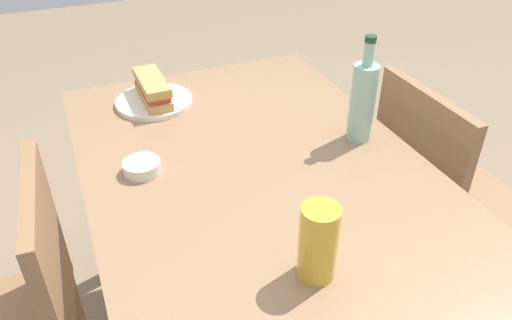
{
  "coord_description": "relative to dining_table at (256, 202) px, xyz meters",
  "views": [
    {
      "loc": [
        0.93,
        -0.39,
        1.45
      ],
      "look_at": [
        0.0,
        0.0,
        0.76
      ],
      "focal_mm": 35.56,
      "sensor_mm": 36.0,
      "label": 1
    }
  ],
  "objects": [
    {
      "name": "plate_near",
      "position": [
        -0.42,
        -0.15,
        0.12
      ],
      "size": [
        0.23,
        0.23,
        0.01
      ],
      "primitive_type": "cylinder",
      "color": "silver",
      "rests_on": "dining_table"
    },
    {
      "name": "olive_bowl",
      "position": [
        -0.08,
        -0.26,
        0.13
      ],
      "size": [
        0.09,
        0.09,
        0.03
      ],
      "primitive_type": "cylinder",
      "color": "silver",
      "rests_on": "dining_table"
    },
    {
      "name": "baguette_sandwich_near",
      "position": [
        -0.42,
        -0.15,
        0.16
      ],
      "size": [
        0.2,
        0.07,
        0.07
      ],
      "color": "tan",
      "rests_on": "plate_near"
    },
    {
      "name": "chair_far",
      "position": [
        0.0,
        0.6,
        -0.15
      ],
      "size": [
        0.4,
        0.4,
        0.84
      ],
      "color": "#936B47",
      "rests_on": "ground"
    },
    {
      "name": "knife_near",
      "position": [
        -0.43,
        -0.1,
        0.13
      ],
      "size": [
        0.18,
        0.03,
        0.01
      ],
      "color": "silver",
      "rests_on": "plate_near"
    },
    {
      "name": "water_bottle",
      "position": [
        -0.02,
        0.3,
        0.22
      ],
      "size": [
        0.06,
        0.06,
        0.28
      ],
      "color": "#99C6B7",
      "rests_on": "dining_table"
    },
    {
      "name": "dining_table",
      "position": [
        0.0,
        0.0,
        0.0
      ],
      "size": [
        1.2,
        0.81,
        0.74
      ],
      "color": "#997251",
      "rests_on": "ground"
    },
    {
      "name": "beer_glass",
      "position": [
        0.36,
        -0.03,
        0.19
      ],
      "size": [
        0.07,
        0.07,
        0.15
      ],
      "primitive_type": "cylinder",
      "color": "gold",
      "rests_on": "dining_table"
    }
  ]
}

